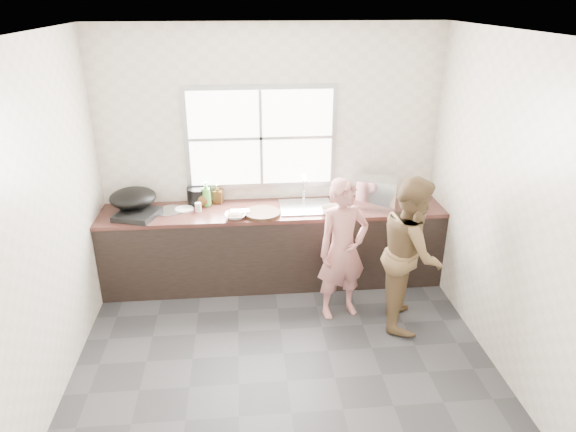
{
  "coord_description": "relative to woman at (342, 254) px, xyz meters",
  "views": [
    {
      "loc": [
        -0.3,
        -3.69,
        2.95
      ],
      "look_at": [
        0.1,
        0.65,
        1.05
      ],
      "focal_mm": 32.0,
      "sensor_mm": 36.0,
      "label": 1
    }
  ],
  "objects": [
    {
      "name": "floor",
      "position": [
        -0.62,
        -0.59,
        -0.66
      ],
      "size": [
        3.6,
        3.2,
        0.01
      ],
      "primitive_type": "cube",
      "color": "#2C2C2F",
      "rests_on": "ground"
    },
    {
      "name": "ceiling",
      "position": [
        -0.62,
        -0.59,
        2.05
      ],
      "size": [
        3.6,
        3.2,
        0.01
      ],
      "primitive_type": "cube",
      "color": "silver",
      "rests_on": "wall_back"
    },
    {
      "name": "wall_back",
      "position": [
        -0.62,
        1.02,
        0.69
      ],
      "size": [
        3.6,
        0.01,
        2.7
      ],
      "primitive_type": "cube",
      "color": "beige",
      "rests_on": "ground"
    },
    {
      "name": "wall_left",
      "position": [
        -2.42,
        -0.59,
        0.69
      ],
      "size": [
        0.01,
        3.2,
        2.7
      ],
      "primitive_type": "cube",
      "color": "silver",
      "rests_on": "ground"
    },
    {
      "name": "wall_right",
      "position": [
        1.19,
        -0.59,
        0.69
      ],
      "size": [
        0.01,
        3.2,
        2.7
      ],
      "primitive_type": "cube",
      "color": "beige",
      "rests_on": "ground"
    },
    {
      "name": "wall_front",
      "position": [
        -0.62,
        -2.19,
        0.69
      ],
      "size": [
        3.6,
        0.01,
        2.7
      ],
      "primitive_type": "cube",
      "color": "beige",
      "rests_on": "ground"
    },
    {
      "name": "cabinet",
      "position": [
        -0.62,
        0.7,
        -0.25
      ],
      "size": [
        3.6,
        0.62,
        0.82
      ],
      "primitive_type": "cube",
      "color": "black",
      "rests_on": "floor"
    },
    {
      "name": "countertop",
      "position": [
        -0.62,
        0.7,
        0.18
      ],
      "size": [
        3.6,
        0.64,
        0.04
      ],
      "primitive_type": "cube",
      "color": "#3B1D18",
      "rests_on": "cabinet"
    },
    {
      "name": "sink",
      "position": [
        -0.27,
        0.7,
        0.21
      ],
      "size": [
        0.55,
        0.45,
        0.02
      ],
      "primitive_type": "cube",
      "color": "silver",
      "rests_on": "countertop"
    },
    {
      "name": "faucet",
      "position": [
        -0.27,
        0.9,
        0.35
      ],
      "size": [
        0.02,
        0.02,
        0.3
      ],
      "primitive_type": "cylinder",
      "color": "silver",
      "rests_on": "countertop"
    },
    {
      "name": "window_frame",
      "position": [
        -0.72,
        1.0,
        0.89
      ],
      "size": [
        1.6,
        0.05,
        1.1
      ],
      "primitive_type": "cube",
      "color": "#9EA0A5",
      "rests_on": "wall_back"
    },
    {
      "name": "window_glazing",
      "position": [
        -0.72,
        0.98,
        0.89
      ],
      "size": [
        1.5,
        0.01,
        1.0
      ],
      "primitive_type": "cube",
      "color": "white",
      "rests_on": "window_frame"
    },
    {
      "name": "woman",
      "position": [
        0.0,
        0.0,
        0.0
      ],
      "size": [
        0.55,
        0.43,
        1.32
      ],
      "primitive_type": "imported",
      "rotation": [
        0.0,
        0.0,
        0.28
      ],
      "color": "#B6716D",
      "rests_on": "floor"
    },
    {
      "name": "person_side",
      "position": [
        0.61,
        -0.17,
        0.08
      ],
      "size": [
        0.71,
        0.82,
        1.47
      ],
      "primitive_type": "imported",
      "rotation": [
        0.0,
        0.0,
        1.34
      ],
      "color": "brown",
      "rests_on": "floor"
    },
    {
      "name": "cutting_board",
      "position": [
        -0.74,
        0.54,
        0.22
      ],
      "size": [
        0.42,
        0.42,
        0.04
      ],
      "primitive_type": "cylinder",
      "rotation": [
        0.0,
        0.0,
        0.13
      ],
      "color": "#311F13",
      "rests_on": "countertop"
    },
    {
      "name": "cleaver",
      "position": [
        -0.96,
        0.58,
        0.25
      ],
      "size": [
        0.2,
        0.11,
        0.01
      ],
      "primitive_type": "cube",
      "rotation": [
        0.0,
        0.0,
        0.04
      ],
      "color": "#B5B6BC",
      "rests_on": "cutting_board"
    },
    {
      "name": "bowl_mince",
      "position": [
        -1.01,
        0.49,
        0.23
      ],
      "size": [
        0.22,
        0.22,
        0.05
      ],
      "primitive_type": "imported",
      "rotation": [
        0.0,
        0.0,
        -0.05
      ],
      "color": "white",
      "rests_on": "countertop"
    },
    {
      "name": "bowl_crabs",
      "position": [
        -0.01,
        0.49,
        0.23
      ],
      "size": [
        0.22,
        0.22,
        0.06
      ],
      "primitive_type": "imported",
      "rotation": [
        0.0,
        0.0,
        0.13
      ],
      "color": "white",
      "rests_on": "countertop"
    },
    {
      "name": "bowl_held",
      "position": [
        0.02,
        0.49,
        0.23
      ],
      "size": [
        0.21,
        0.21,
        0.06
      ],
      "primitive_type": "imported",
      "rotation": [
        0.0,
        0.0,
        0.15
      ],
      "color": "silver",
      "rests_on": "countertop"
    },
    {
      "name": "black_pot",
      "position": [
        -1.4,
        0.93,
        0.29
      ],
      "size": [
        0.29,
        0.29,
        0.18
      ],
      "primitive_type": "cylinder",
      "rotation": [
        0.0,
        0.0,
        -0.19
      ],
      "color": "black",
      "rests_on": "countertop"
    },
    {
      "name": "plate_food",
      "position": [
        -1.55,
        0.76,
        0.21
      ],
      "size": [
        0.22,
        0.22,
        0.02
      ],
      "primitive_type": "cylinder",
      "rotation": [
        0.0,
        0.0,
        0.17
      ],
      "color": "white",
      "rests_on": "countertop"
    },
    {
      "name": "bottle_green",
      "position": [
        -1.32,
        0.85,
        0.34
      ],
      "size": [
        0.14,
        0.14,
        0.27
      ],
      "primitive_type": "imported",
      "rotation": [
        0.0,
        0.0,
        -0.43
      ],
      "color": "green",
      "rests_on": "countertop"
    },
    {
      "name": "bottle_brown_tall",
      "position": [
        -1.2,
        0.93,
        0.3
      ],
      "size": [
        0.11,
        0.11,
        0.19
      ],
      "primitive_type": "imported",
      "rotation": [
        0.0,
        0.0,
        -0.26
      ],
      "color": "#452D11",
      "rests_on": "countertop"
    },
    {
      "name": "bottle_brown_short",
      "position": [
        -1.35,
        0.86,
        0.29
      ],
      "size": [
        0.17,
        0.17,
        0.18
      ],
      "primitive_type": "imported",
      "rotation": [
        0.0,
        0.0,
        0.25
      ],
      "color": "#493212",
      "rests_on": "countertop"
    },
    {
      "name": "glass_jar",
      "position": [
        -1.39,
        0.71,
        0.25
      ],
      "size": [
        0.08,
        0.08,
        0.09
      ],
      "primitive_type": "cylinder",
      "rotation": [
        0.0,
        0.0,
        0.34
      ],
      "color": "silver",
      "rests_on": "countertop"
    },
    {
      "name": "burner",
      "position": [
        -2.0,
        0.61,
        0.23
      ],
      "size": [
        0.48,
        0.48,
        0.06
      ],
      "primitive_type": "cube",
      "rotation": [
        0.0,
        0.0,
        -0.32
      ],
      "color": "black",
      "rests_on": "countertop"
    },
    {
      "name": "wok",
      "position": [
        -2.06,
        0.77,
        0.35
      ],
      "size": [
        0.62,
        0.62,
        0.18
      ],
      "primitive_type": "ellipsoid",
      "rotation": [
        0.0,
        0.0,
        -0.39
      ],
      "color": "black",
      "rests_on": "burner"
    },
    {
      "name": "dish_rack",
      "position": [
        0.48,
        0.68,
        0.35
      ],
      "size": [
        0.48,
        0.4,
        0.31
      ],
      "primitive_type": "cube",
      "rotation": [
        0.0,
        0.0,
        -0.34
      ],
      "color": "silver",
      "rests_on": "countertop"
    },
    {
      "name": "pot_lid_left",
      "position": [
        -1.68,
        0.74,
        0.21
      ],
      "size": [
        0.28,
        0.28,
        0.01
      ],
      "primitive_type": "cylinder",
      "rotation": [
        0.0,
        0.0,
        0.0
      ],
      "color": "#ACB0B3",
      "rests_on": "countertop"
    },
    {
      "name": "pot_lid_right",
      "position": [
        -1.71,
        0.7,
        0.21
      ],
      "size": [
        0.3,
        0.3,
        0.01
      ],
      "primitive_type": "cylinder",
      "rotation": [
        0.0,
        0.0,
        0.32
      ],
      "color": "#B1B4B9",
      "rests_on": "countertop"
    }
  ]
}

